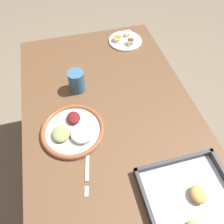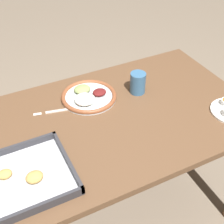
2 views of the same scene
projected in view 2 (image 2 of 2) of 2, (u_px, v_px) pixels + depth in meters
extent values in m
plane|color=#7A6B59|center=(114.00, 209.00, 1.82)|extent=(8.00, 8.00, 0.00)
cube|color=brown|center=(115.00, 119.00, 1.37)|extent=(1.23, 0.75, 0.03)
cylinder|color=brown|center=(169.00, 105.00, 2.01)|extent=(0.06, 0.06, 0.68)
cylinder|color=silver|center=(89.00, 97.00, 1.46)|extent=(0.25, 0.25, 0.01)
torus|color=brown|center=(89.00, 96.00, 1.45)|extent=(0.26, 0.26, 0.02)
ellipsoid|color=white|center=(85.00, 99.00, 1.41)|extent=(0.09, 0.09, 0.03)
ellipsoid|color=maroon|center=(99.00, 92.00, 1.45)|extent=(0.07, 0.06, 0.03)
ellipsoid|color=#8C9E5B|center=(82.00, 89.00, 1.47)|extent=(0.08, 0.07, 0.03)
cube|color=silver|center=(61.00, 110.00, 1.39)|extent=(0.14, 0.04, 0.00)
cylinder|color=silver|center=(37.00, 113.00, 1.37)|extent=(0.03, 0.01, 0.00)
cylinder|color=silver|center=(37.00, 114.00, 1.37)|extent=(0.03, 0.01, 0.00)
cylinder|color=silver|center=(37.00, 114.00, 1.37)|extent=(0.03, 0.01, 0.00)
cylinder|color=silver|center=(38.00, 115.00, 1.36)|extent=(0.03, 0.01, 0.00)
cube|color=#333338|center=(27.00, 178.00, 1.10)|extent=(0.32, 0.30, 0.01)
cube|color=silver|center=(27.00, 177.00, 1.09)|extent=(0.29, 0.28, 0.00)
cube|color=#333338|center=(16.00, 148.00, 1.19)|extent=(0.32, 0.01, 0.03)
cube|color=#333338|center=(38.00, 208.00, 0.99)|extent=(0.32, 0.01, 0.03)
cube|color=#333338|center=(67.00, 160.00, 1.14)|extent=(0.01, 0.30, 0.03)
ellipsoid|color=tan|center=(34.00, 177.00, 1.07)|extent=(0.06, 0.05, 0.03)
ellipsoid|color=tan|center=(5.00, 174.00, 1.09)|extent=(0.05, 0.04, 0.03)
cylinder|color=#38668E|center=(138.00, 83.00, 1.47)|extent=(0.07, 0.07, 0.10)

